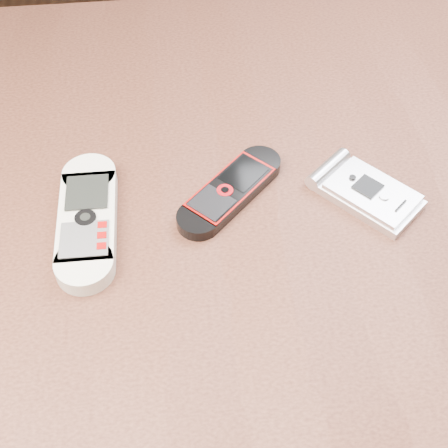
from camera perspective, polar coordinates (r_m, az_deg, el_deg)
The scene contains 4 objects.
table at distance 0.65m, azimuth -0.44°, elevation -6.59°, with size 1.20×0.80×0.75m.
nokia_white at distance 0.57m, azimuth -12.39°, elevation 0.47°, with size 0.05×0.16×0.02m, color silver.
nokia_black_red at distance 0.59m, azimuth 0.58°, elevation 3.09°, with size 0.04×0.13×0.01m, color black.
motorola_razr at distance 0.60m, azimuth 13.13°, elevation 2.78°, with size 0.05×0.10×0.02m, color silver.
Camera 1 is at (-0.03, -0.35, 1.19)m, focal length 50.00 mm.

